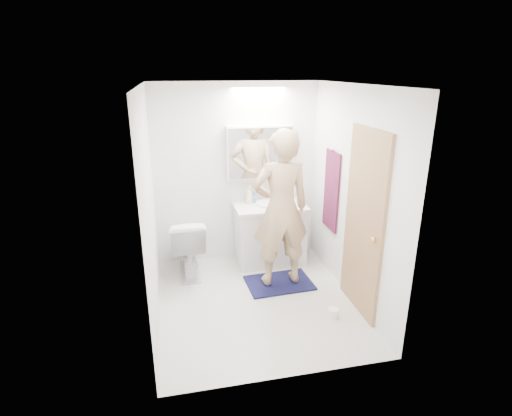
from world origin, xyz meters
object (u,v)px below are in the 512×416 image
object	(u,v)px
person	(281,209)
toilet_paper_roll	(333,313)
soap_bottle_b	(253,196)
soap_bottle_a	(249,195)
toothbrush_cup	(279,197)
vanity_cabinet	(270,235)
medicine_cabinet	(260,152)
toilet	(188,246)

from	to	relation	value
person	toilet_paper_roll	bearing A→B (deg)	111.96
soap_bottle_b	soap_bottle_a	bearing A→B (deg)	-154.53
soap_bottle_a	person	bearing A→B (deg)	-74.71
soap_bottle_b	toothbrush_cup	xyz separation A→B (m)	(0.36, -0.02, -0.03)
vanity_cabinet	toilet_paper_roll	world-z (taller)	vanity_cabinet
medicine_cabinet	vanity_cabinet	bearing A→B (deg)	-64.83
vanity_cabinet	soap_bottle_a	distance (m)	0.62
person	soap_bottle_a	distance (m)	0.83
vanity_cabinet	toilet	world-z (taller)	toilet
toilet_paper_roll	toilet	bearing A→B (deg)	137.47
person	toothbrush_cup	xyz separation A→B (m)	(0.20, 0.81, -0.12)
medicine_cabinet	toilet	size ratio (longest dim) A/B	1.13
toilet_paper_roll	vanity_cabinet	bearing A→B (deg)	103.20
soap_bottle_a	toilet_paper_roll	size ratio (longest dim) A/B	2.16
soap_bottle_b	toothbrush_cup	bearing A→B (deg)	-3.20
soap_bottle_a	toothbrush_cup	distance (m)	0.43
soap_bottle_b	vanity_cabinet	bearing A→B (deg)	-43.22
toilet_paper_roll	soap_bottle_b	bearing A→B (deg)	108.05
medicine_cabinet	toothbrush_cup	xyz separation A→B (m)	(0.26, -0.05, -0.63)
soap_bottle_b	toilet_paper_roll	xyz separation A→B (m)	(0.53, -1.64, -0.85)
vanity_cabinet	person	world-z (taller)	person
soap_bottle_b	toothbrush_cup	size ratio (longest dim) A/B	1.47
person	toothbrush_cup	world-z (taller)	person
vanity_cabinet	toothbrush_cup	bearing A→B (deg)	43.99
medicine_cabinet	soap_bottle_b	xyz separation A→B (m)	(-0.09, -0.03, -0.60)
vanity_cabinet	toothbrush_cup	distance (m)	0.53
toilet	person	size ratio (longest dim) A/B	0.41
medicine_cabinet	toilet	distance (m)	1.54
medicine_cabinet	toothbrush_cup	bearing A→B (deg)	-10.71
soap_bottle_a	toothbrush_cup	xyz separation A→B (m)	(0.42, 0.01, -0.07)
medicine_cabinet	soap_bottle_b	distance (m)	0.61
vanity_cabinet	person	xyz separation A→B (m)	(-0.04, -0.65, 0.60)
medicine_cabinet	toothbrush_cup	size ratio (longest dim) A/B	7.93
toilet	soap_bottle_a	bearing A→B (deg)	-163.54
soap_bottle_a	toilet	bearing A→B (deg)	-162.97
medicine_cabinet	person	distance (m)	1.00
soap_bottle_a	toilet_paper_roll	distance (m)	1.93
medicine_cabinet	soap_bottle_a	size ratio (longest dim) A/B	3.70
vanity_cabinet	toothbrush_cup	size ratio (longest dim) A/B	8.11
toilet	medicine_cabinet	bearing A→B (deg)	-162.91
toilet	soap_bottle_b	xyz separation A→B (m)	(0.93, 0.30, 0.51)
vanity_cabinet	toothbrush_cup	world-z (taller)	toothbrush_cup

